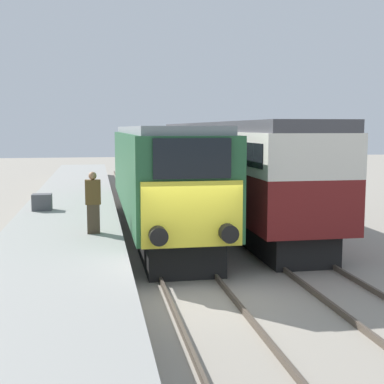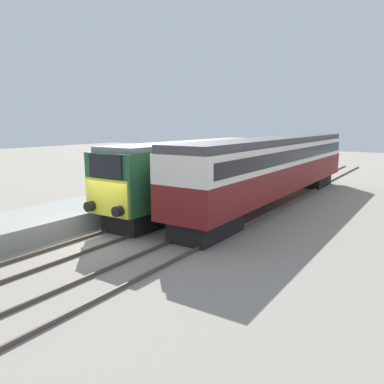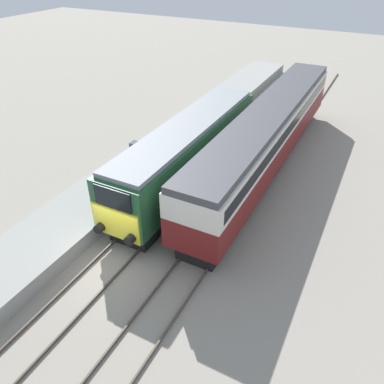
% 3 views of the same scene
% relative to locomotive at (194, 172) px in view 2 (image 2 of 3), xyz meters
% --- Properties ---
extents(ground_plane, '(120.00, 120.00, 0.00)m').
position_rel_locomotive_xyz_m(ground_plane, '(0.00, -7.32, -2.18)').
color(ground_plane, gray).
extents(platform_left, '(3.50, 50.00, 0.86)m').
position_rel_locomotive_xyz_m(platform_left, '(-3.30, 0.68, -1.76)').
color(platform_left, gray).
rests_on(platform_left, ground_plane).
extents(rails_near_track, '(1.51, 60.00, 0.14)m').
position_rel_locomotive_xyz_m(rails_near_track, '(0.00, -2.32, -2.11)').
color(rails_near_track, '#4C4238').
rests_on(rails_near_track, ground_plane).
extents(rails_far_track, '(1.50, 60.00, 0.14)m').
position_rel_locomotive_xyz_m(rails_far_track, '(3.40, -2.32, -2.11)').
color(rails_far_track, '#4C4238').
rests_on(rails_far_track, ground_plane).
extents(locomotive, '(2.70, 14.01, 3.92)m').
position_rel_locomotive_xyz_m(locomotive, '(0.00, 0.00, 0.00)').
color(locomotive, black).
rests_on(locomotive, ground_plane).
extents(passenger_carriage, '(2.75, 20.85, 4.10)m').
position_rel_locomotive_xyz_m(passenger_carriage, '(3.40, 4.12, 0.31)').
color(passenger_carriage, black).
rests_on(passenger_carriage, ground_plane).
extents(person_on_platform, '(0.44, 0.26, 1.78)m').
position_rel_locomotive_xyz_m(person_on_platform, '(-2.36, -3.90, -0.44)').
color(person_on_platform, '#473828').
rests_on(person_on_platform, platform_left).
extents(luggage_crate, '(0.70, 0.56, 0.60)m').
position_rel_locomotive_xyz_m(luggage_crate, '(-4.25, 0.85, -1.03)').
color(luggage_crate, '#4C4C51').
rests_on(luggage_crate, platform_left).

